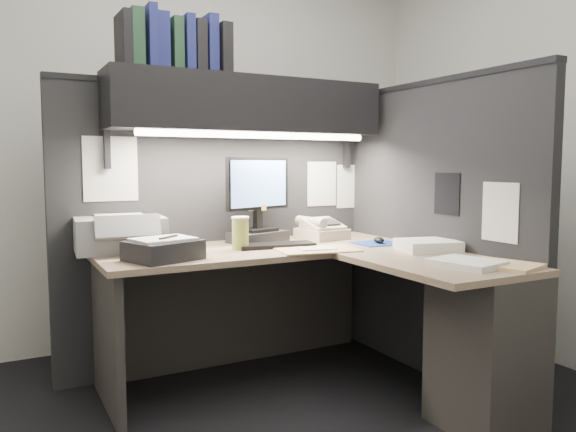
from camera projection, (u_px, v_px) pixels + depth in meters
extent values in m
plane|color=black|center=(292.00, 424.00, 2.54)|extent=(3.50, 3.50, 0.00)
cube|color=silver|center=(185.00, 138.00, 3.74)|extent=(3.50, 0.04, 2.70)
cube|color=silver|center=(558.00, 134.00, 3.24)|extent=(0.04, 3.00, 2.70)
cube|color=black|center=(221.00, 228.00, 3.30)|extent=(1.90, 0.06, 1.60)
cube|color=black|center=(433.00, 232.00, 3.09)|extent=(0.06, 1.50, 1.60)
cube|color=#886B56|center=(259.00, 250.00, 3.02)|extent=(1.70, 0.68, 0.03)
cube|color=#886B56|center=(436.00, 263.00, 2.60)|extent=(0.60, 0.85, 0.03)
cube|color=#2D2A28|center=(238.00, 304.00, 3.32)|extent=(1.61, 0.02, 0.70)
cube|color=#2D2A28|center=(107.00, 337.00, 2.68)|extent=(0.04, 0.61, 0.70)
cube|color=#2D2A28|center=(487.00, 351.00, 2.48)|extent=(0.38, 0.40, 0.70)
cube|color=black|center=(248.00, 106.00, 3.12)|extent=(1.55, 0.34, 0.30)
cylinder|color=white|center=(259.00, 135.00, 3.02)|extent=(1.32, 0.04, 0.04)
cube|color=black|center=(258.00, 237.00, 3.20)|extent=(0.37, 0.28, 0.06)
cube|color=black|center=(258.00, 219.00, 3.19)|extent=(0.05, 0.05, 0.11)
cube|color=black|center=(258.00, 184.00, 3.17)|extent=(0.44, 0.16, 0.30)
cube|color=#73A4FC|center=(259.00, 184.00, 3.15)|extent=(0.39, 0.13, 0.26)
cube|color=black|center=(276.00, 245.00, 3.01)|extent=(0.43, 0.19, 0.02)
cube|color=navy|center=(377.00, 243.00, 3.14)|extent=(0.25, 0.23, 0.00)
ellipsoid|color=black|center=(379.00, 240.00, 3.14)|extent=(0.09, 0.11, 0.03)
cube|color=#C1AE94|center=(322.00, 231.00, 3.35)|extent=(0.27, 0.28, 0.10)
cylinder|color=#B5AD48|center=(240.00, 234.00, 2.92)|extent=(0.11, 0.11, 0.16)
cube|color=#929497|center=(119.00, 234.00, 2.89)|extent=(0.46, 0.40, 0.17)
cube|color=black|center=(163.00, 250.00, 2.61)|extent=(0.37, 0.34, 0.09)
cube|color=tan|center=(316.00, 249.00, 2.91)|extent=(0.45, 0.33, 0.01)
cube|color=white|center=(428.00, 245.00, 2.89)|extent=(0.34, 0.31, 0.05)
cube|color=white|center=(466.00, 263.00, 2.45)|extent=(0.28, 0.32, 0.03)
cube|color=tan|center=(503.00, 265.00, 2.44)|extent=(0.31, 0.35, 0.02)
cube|color=black|center=(123.00, 41.00, 2.78)|extent=(0.05, 0.22, 0.27)
cube|color=#21432A|center=(134.00, 40.00, 2.81)|extent=(0.06, 0.22, 0.29)
cube|color=navy|center=(149.00, 39.00, 2.82)|extent=(0.04, 0.22, 0.31)
cube|color=navy|center=(158.00, 44.00, 2.88)|extent=(0.07, 0.22, 0.28)
cube|color=#21432A|center=(173.00, 47.00, 2.92)|extent=(0.06, 0.22, 0.27)
cube|color=navy|center=(186.00, 46.00, 2.93)|extent=(0.05, 0.22, 0.28)
cube|color=black|center=(196.00, 49.00, 2.96)|extent=(0.06, 0.22, 0.27)
cube|color=navy|center=(207.00, 47.00, 3.00)|extent=(0.05, 0.22, 0.30)
cube|color=black|center=(220.00, 51.00, 3.01)|extent=(0.06, 0.22, 0.26)
cube|color=white|center=(322.00, 184.00, 3.56)|extent=(0.21, 0.00, 0.28)
cube|color=white|center=(351.00, 186.00, 3.67)|extent=(0.21, 0.00, 0.28)
cube|color=white|center=(111.00, 169.00, 2.95)|extent=(0.28, 0.00, 0.34)
cube|color=black|center=(447.00, 194.00, 2.93)|extent=(0.00, 0.18, 0.22)
cube|color=white|center=(500.00, 212.00, 2.63)|extent=(0.00, 0.21, 0.28)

